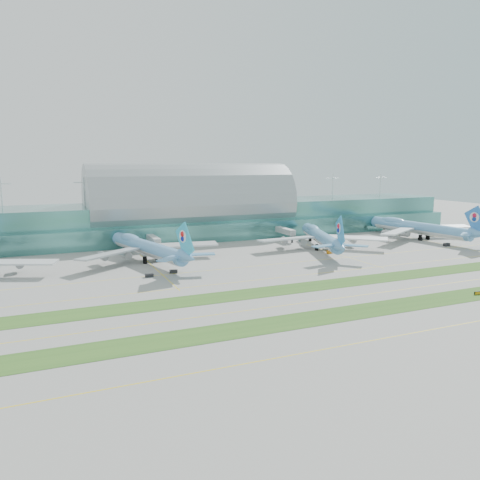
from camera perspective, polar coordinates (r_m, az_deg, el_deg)
name	(u,v)px	position (r m, az deg, el deg)	size (l,w,h in m)	color
ground	(302,289)	(165.15, 7.56, -5.98)	(700.00, 700.00, 0.00)	gray
terminal	(191,213)	(279.29, -5.97, 3.35)	(340.00, 69.10, 36.00)	#3D7A75
grass_strip_near	(351,313)	(142.85, 13.35, -8.61)	(420.00, 12.00, 0.08)	#2D591E
grass_strip_far	(299,288)	(166.80, 7.21, -5.80)	(420.00, 12.00, 0.08)	#2D591E
taxiline_a	(398,336)	(128.32, 18.75, -10.99)	(420.00, 0.35, 0.01)	yellow
taxiline_b	(324,300)	(153.77, 10.24, -7.21)	(420.00, 0.35, 0.01)	yellow
taxiline_c	(278,278)	(180.32, 4.64, -4.60)	(420.00, 0.35, 0.01)	yellow
taxiline_d	(254,266)	(199.50, 1.70, -3.20)	(420.00, 0.35, 0.01)	yellow
airliner_b	(146,247)	(212.57, -11.34, -0.80)	(65.74, 75.87, 21.16)	#5E9ACF
airliner_c	(321,236)	(241.86, 9.81, 0.46)	(63.34, 73.60, 20.87)	#5A96C6
airliner_d	(418,227)	(287.90, 20.86, 1.48)	(70.39, 80.43, 22.14)	#5E9BCF
gse_c	(149,275)	(184.02, -11.01, -4.25)	(3.14, 1.74, 1.33)	black
gse_d	(174,271)	(188.83, -8.10, -3.82)	(3.21, 1.62, 1.30)	black
gse_e	(330,252)	(230.88, 10.89, -1.45)	(3.29, 1.53, 1.41)	#CA710B
gse_f	(334,249)	(238.87, 11.38, -1.05)	(4.11, 1.99, 1.84)	black
gse_g	(447,245)	(269.37, 23.88, -0.52)	(3.34, 1.83, 1.66)	black
gse_h	(454,238)	(294.95, 24.61, 0.19)	(2.82, 1.60, 1.24)	black
taxiway_sign_east	(478,293)	(176.09, 27.01, -5.78)	(2.71, 0.78, 1.14)	black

